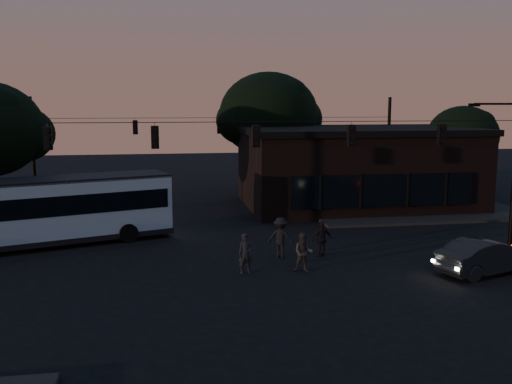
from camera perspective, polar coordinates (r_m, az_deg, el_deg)
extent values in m
plane|color=black|center=(22.98, 1.67, -8.94)|extent=(120.00, 120.00, 0.00)
cube|color=black|center=(39.63, 14.89, -1.55)|extent=(14.00, 10.00, 0.15)
cube|color=black|center=(40.00, 9.92, 2.23)|extent=(15.00, 10.00, 5.00)
cube|color=black|center=(39.79, 10.03, 6.09)|extent=(15.40, 10.40, 0.40)
cube|color=black|center=(35.35, 12.64, 0.14)|extent=(11.50, 0.18, 2.00)
cylinder|color=black|center=(44.53, 1.24, 2.37)|extent=(0.44, 0.44, 4.00)
ellipsoid|color=black|center=(44.25, 1.26, 7.78)|extent=(7.60, 7.60, 6.46)
cylinder|color=black|center=(45.65, 19.76, 1.38)|extent=(0.44, 0.44, 3.00)
ellipsoid|color=black|center=(45.38, 19.97, 5.32)|extent=(5.20, 5.20, 4.42)
cylinder|color=black|center=(25.83, 0.00, 7.03)|extent=(26.00, 0.03, 0.03)
cube|color=black|center=(25.94, -20.09, 5.07)|extent=(0.34, 0.30, 1.00)
cube|color=black|center=(25.51, -10.07, 5.41)|extent=(0.34, 0.30, 1.00)
cube|color=black|center=(25.86, 0.00, 5.59)|extent=(0.34, 0.30, 1.00)
cube|color=black|center=(26.97, 9.52, 5.60)|extent=(0.34, 0.30, 1.00)
cube|color=black|center=(28.75, 18.07, 5.49)|extent=(0.34, 0.30, 1.00)
cylinder|color=black|center=(42.50, -21.40, 3.83)|extent=(0.24, 0.24, 7.50)
cylinder|color=black|center=(45.04, 13.09, 4.45)|extent=(0.24, 0.24, 7.50)
cylinder|color=black|center=(41.69, -3.68, 7.43)|extent=(26.00, 0.03, 0.03)
cube|color=black|center=(41.53, -11.98, 6.35)|extent=(0.34, 0.30, 1.00)
cube|color=black|center=(41.72, -3.67, 6.53)|extent=(0.34, 0.30, 1.00)
cube|color=black|center=(42.75, 4.41, 6.58)|extent=(0.34, 0.30, 1.00)
cube|color=#A3BDD0|center=(30.10, -19.96, -1.50)|extent=(12.10, 6.38, 2.81)
cube|color=black|center=(30.06, -19.98, -1.00)|extent=(11.67, 6.26, 0.97)
cube|color=black|center=(29.90, -20.10, 1.14)|extent=(12.10, 6.38, 0.16)
cube|color=black|center=(30.40, -19.81, -4.31)|extent=(12.22, 6.47, 0.27)
cylinder|color=black|center=(29.79, -12.63, -4.04)|extent=(1.01, 0.57, 0.97)
cylinder|color=black|center=(32.34, -13.93, -3.07)|extent=(1.01, 0.57, 0.97)
imported|color=black|center=(25.69, 22.05, -5.97)|extent=(4.73, 2.75, 1.47)
imported|color=black|center=(23.82, -1.06, -6.18)|extent=(0.65, 0.46, 1.69)
imported|color=#2F2A2B|center=(24.13, 4.76, -6.03)|extent=(0.95, 0.83, 1.67)
imported|color=black|center=(26.60, 6.61, -4.67)|extent=(1.02, 0.56, 1.66)
imported|color=black|center=(26.24, 2.48, -4.57)|extent=(1.38, 1.10, 1.87)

